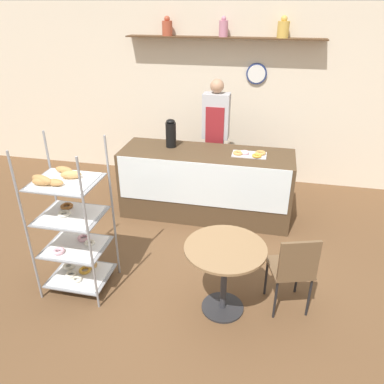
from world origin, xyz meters
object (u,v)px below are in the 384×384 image
cafe_chair (294,267)px  coffee_carafe (171,133)px  person_worker (216,135)px  cafe_table (225,263)px  pastry_rack (71,226)px  donut_tray_counter (250,154)px

cafe_chair → coffee_carafe: (-1.63, 1.78, 0.58)m
person_worker → cafe_table: person_worker is taller
pastry_rack → cafe_chair: size_ratio=1.84×
donut_tray_counter → cafe_chair: bearing=-71.7°
pastry_rack → coffee_carafe: 1.97m
coffee_carafe → donut_tray_counter: size_ratio=0.87×
person_worker → donut_tray_counter: size_ratio=4.01×
cafe_table → coffee_carafe: coffee_carafe is taller
person_worker → cafe_chair: size_ratio=2.02×
person_worker → cafe_chair: bearing=-64.3°
person_worker → coffee_carafe: 0.75m
coffee_carafe → pastry_rack: bearing=-105.6°
cafe_table → coffee_carafe: bearing=118.1°
person_worker → coffee_carafe: bearing=-136.4°
pastry_rack → coffee_carafe: bearing=74.4°
cafe_table → cafe_chair: size_ratio=0.87×
cafe_table → coffee_carafe: 2.21m
coffee_carafe → donut_tray_counter: coffee_carafe is taller
cafe_chair → coffee_carafe: bearing=-64.9°
person_worker → donut_tray_counter: (0.54, -0.60, -0.02)m
person_worker → cafe_chair: 2.58m
cafe_chair → donut_tray_counter: bearing=-89.1°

